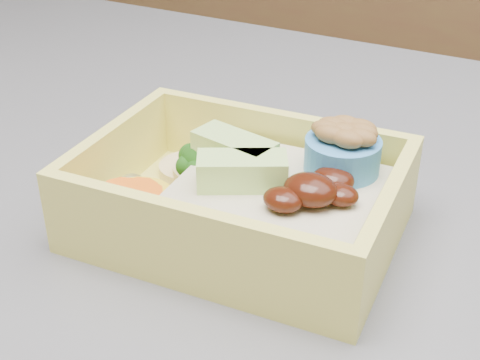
% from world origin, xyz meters
% --- Properties ---
extents(bento_box, '(0.20, 0.15, 0.07)m').
position_xyz_m(bento_box, '(-0.04, -0.07, 0.95)').
color(bento_box, '#EEE462').
rests_on(bento_box, island).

